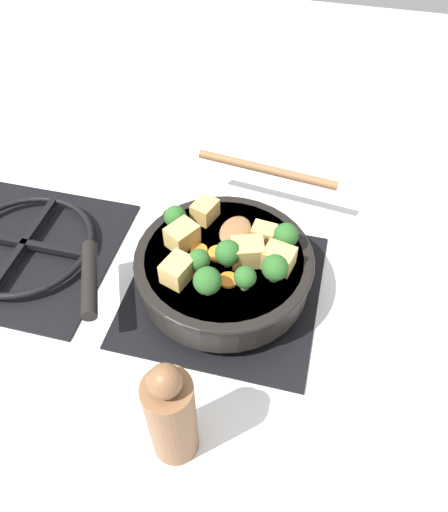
% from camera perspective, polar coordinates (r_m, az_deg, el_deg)
% --- Properties ---
extents(ground_plane, '(2.40, 2.40, 0.00)m').
position_cam_1_polar(ground_plane, '(0.83, -0.00, -3.89)').
color(ground_plane, silver).
extents(front_burner_grate, '(0.31, 0.31, 0.03)m').
position_cam_1_polar(front_burner_grate, '(0.82, -0.00, -3.38)').
color(front_burner_grate, black).
rests_on(front_burner_grate, ground_plane).
extents(rear_burner_grate, '(0.31, 0.31, 0.03)m').
position_cam_1_polar(rear_burner_grate, '(0.94, -21.71, 1.00)').
color(rear_burner_grate, black).
rests_on(rear_burner_grate, ground_plane).
extents(skillet_pan, '(0.29, 0.37, 0.06)m').
position_cam_1_polar(skillet_pan, '(0.78, -0.15, -1.27)').
color(skillet_pan, black).
rests_on(skillet_pan, front_burner_grate).
extents(wooden_spoon, '(0.22, 0.26, 0.02)m').
position_cam_1_polar(wooden_spoon, '(0.86, 3.52, 7.22)').
color(wooden_spoon, brown).
rests_on(wooden_spoon, skillet_pan).
extents(tofu_cube_center_large, '(0.05, 0.04, 0.03)m').
position_cam_1_polar(tofu_cube_center_large, '(0.81, -2.19, 5.22)').
color(tofu_cube_center_large, tan).
rests_on(tofu_cube_center_large, skillet_pan).
extents(tofu_cube_near_handle, '(0.05, 0.05, 0.04)m').
position_cam_1_polar(tofu_cube_near_handle, '(0.73, -5.34, -1.63)').
color(tofu_cube_near_handle, tan).
rests_on(tofu_cube_near_handle, skillet_pan).
extents(tofu_cube_east_chunk, '(0.05, 0.06, 0.04)m').
position_cam_1_polar(tofu_cube_east_chunk, '(0.75, 2.75, 0.63)').
color(tofu_cube_east_chunk, tan).
rests_on(tofu_cube_east_chunk, skillet_pan).
extents(tofu_cube_west_chunk, '(0.03, 0.04, 0.03)m').
position_cam_1_polar(tofu_cube_west_chunk, '(0.78, 4.57, 2.53)').
color(tofu_cube_west_chunk, tan).
rests_on(tofu_cube_west_chunk, skillet_pan).
extents(tofu_cube_back_piece, '(0.06, 0.05, 0.04)m').
position_cam_1_polar(tofu_cube_back_piece, '(0.77, -4.80, 2.32)').
color(tofu_cube_back_piece, tan).
rests_on(tofu_cube_back_piece, skillet_pan).
extents(tofu_cube_front_piece, '(0.04, 0.05, 0.04)m').
position_cam_1_polar(tofu_cube_front_piece, '(0.74, 6.32, -0.13)').
color(tofu_cube_front_piece, tan).
rests_on(tofu_cube_front_piece, skillet_pan).
extents(broccoli_floret_near_spoon, '(0.03, 0.03, 0.04)m').
position_cam_1_polar(broccoli_floret_near_spoon, '(0.73, -2.88, -0.49)').
color(broccoli_floret_near_spoon, '#709956').
rests_on(broccoli_floret_near_spoon, skillet_pan).
extents(broccoli_floret_center_top, '(0.04, 0.04, 0.04)m').
position_cam_1_polar(broccoli_floret_center_top, '(0.79, -5.59, 4.45)').
color(broccoli_floret_center_top, '#709956').
rests_on(broccoli_floret_center_top, skillet_pan).
extents(broccoli_floret_east_rim, '(0.04, 0.04, 0.05)m').
position_cam_1_polar(broccoli_floret_east_rim, '(0.70, -1.91, -2.87)').
color(broccoli_floret_east_rim, '#709956').
rests_on(broccoli_floret_east_rim, skillet_pan).
extents(broccoli_floret_west_rim, '(0.04, 0.04, 0.05)m').
position_cam_1_polar(broccoli_floret_west_rim, '(0.76, 7.09, 2.32)').
color(broccoli_floret_west_rim, '#709956').
rests_on(broccoli_floret_west_rim, skillet_pan).
extents(broccoli_floret_north_edge, '(0.04, 0.04, 0.05)m').
position_cam_1_polar(broccoli_floret_north_edge, '(0.72, 5.84, -1.36)').
color(broccoli_floret_north_edge, '#709956').
rests_on(broccoli_floret_north_edge, skillet_pan).
extents(broccoli_floret_south_cluster, '(0.03, 0.03, 0.04)m').
position_cam_1_polar(broccoli_floret_south_cluster, '(0.71, 2.42, -2.46)').
color(broccoli_floret_south_cluster, '#709956').
rests_on(broccoli_floret_south_cluster, skillet_pan).
extents(broccoli_floret_mid_floret, '(0.04, 0.04, 0.05)m').
position_cam_1_polar(broccoli_floret_mid_floret, '(0.73, 0.47, 0.32)').
color(broccoli_floret_mid_floret, '#709956').
rests_on(broccoli_floret_mid_floret, skillet_pan).
extents(carrot_slice_orange_thin, '(0.03, 0.03, 0.01)m').
position_cam_1_polar(carrot_slice_orange_thin, '(0.77, -2.98, 0.39)').
color(carrot_slice_orange_thin, orange).
rests_on(carrot_slice_orange_thin, skillet_pan).
extents(carrot_slice_near_center, '(0.03, 0.03, 0.01)m').
position_cam_1_polar(carrot_slice_near_center, '(0.76, -0.71, 0.11)').
color(carrot_slice_near_center, orange).
rests_on(carrot_slice_near_center, skillet_pan).
extents(carrot_slice_edge_slice, '(0.03, 0.03, 0.01)m').
position_cam_1_polar(carrot_slice_edge_slice, '(0.73, 0.51, -2.76)').
color(carrot_slice_edge_slice, orange).
rests_on(carrot_slice_edge_slice, skillet_pan).
extents(pepper_mill, '(0.06, 0.06, 0.19)m').
position_cam_1_polar(pepper_mill, '(0.63, -5.80, -17.70)').
color(pepper_mill, brown).
rests_on(pepper_mill, ground_plane).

